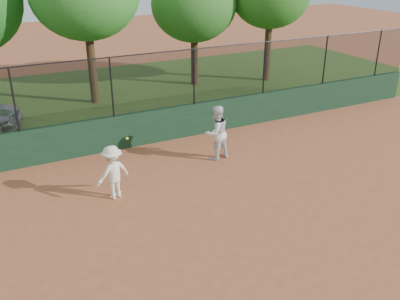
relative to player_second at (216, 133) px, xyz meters
name	(u,v)px	position (x,y,z in m)	size (l,w,h in m)	color
ground	(212,234)	(-2.19, -3.78, -0.90)	(80.00, 80.00, 0.00)	#B05C39
back_wall	(130,130)	(-2.19, 2.22, -0.30)	(26.00, 0.20, 1.20)	#193821
grass_strip	(88,100)	(-2.19, 8.22, -0.90)	(36.00, 12.00, 0.01)	#2C4A17
player_second	(216,133)	(0.00, 0.00, 0.00)	(0.88, 0.69, 1.81)	silver
player_main	(113,172)	(-3.73, -0.95, -0.14)	(1.11, 0.86, 1.88)	white
fence_assembly	(126,85)	(-2.22, 2.22, 1.33)	(26.00, 0.06, 2.00)	black
tree_3	(194,4)	(3.44, 8.53, 3.04)	(4.23, 3.84, 5.79)	#412615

